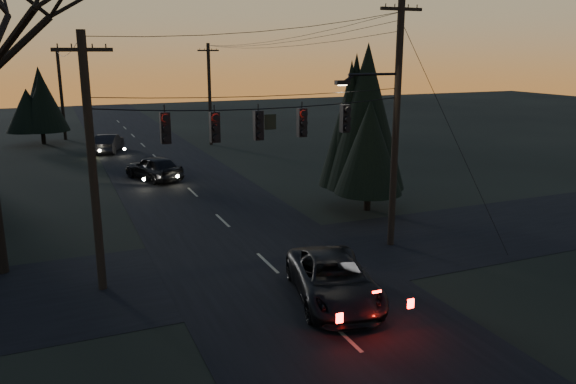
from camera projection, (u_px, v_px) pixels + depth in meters
name	position (u px, v px, depth m)	size (l,w,h in m)	color
main_road	(201.00, 201.00, 30.29)	(8.00, 120.00, 0.02)	black
cross_road	(268.00, 263.00, 21.36)	(60.00, 7.00, 0.02)	black
utility_pole_right	(390.00, 245.00, 23.44)	(5.00, 0.30, 10.00)	black
utility_pole_left	(103.00, 289.00, 19.09)	(1.80, 0.30, 8.50)	black
utility_pole_far_r	(211.00, 145.00, 48.45)	(1.80, 0.30, 8.50)	black
utility_pole_far_l	(66.00, 140.00, 51.24)	(0.30, 0.30, 8.00)	black
span_signal_assembly	(260.00, 124.00, 19.97)	(11.50, 0.44, 1.47)	black
evergreen_right	(370.00, 118.00, 27.43)	(4.11, 4.11, 8.17)	black
evergreen_dist	(40.00, 102.00, 48.03)	(3.98, 3.98, 6.06)	black
suv_near	(334.00, 280.00, 18.02)	(2.38, 5.16, 1.43)	black
sedan_oncoming_a	(154.00, 168.00, 35.02)	(1.81, 4.50, 1.53)	black
sedan_oncoming_b	(109.00, 143.00, 44.59)	(1.54, 4.40, 1.45)	black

